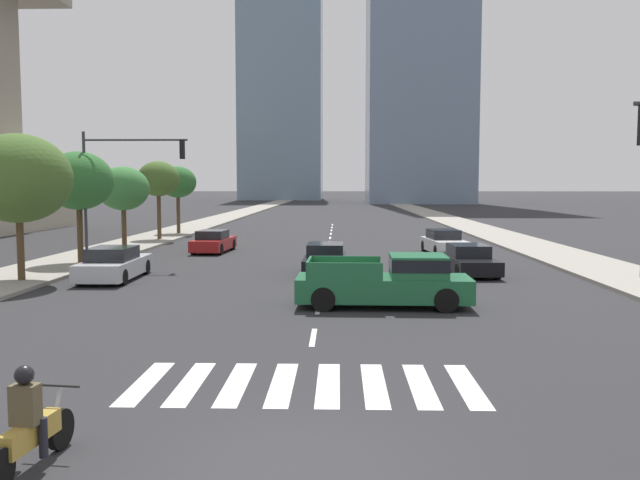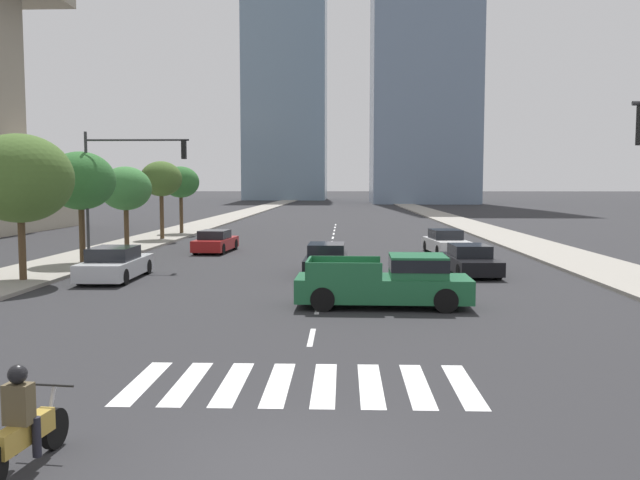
{
  "view_description": "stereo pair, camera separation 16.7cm",
  "coord_description": "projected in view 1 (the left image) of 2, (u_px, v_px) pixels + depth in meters",
  "views": [
    {
      "loc": [
        0.66,
        -8.75,
        3.89
      ],
      "look_at": [
        0.0,
        13.91,
        2.0
      ],
      "focal_mm": 37.2,
      "sensor_mm": 36.0,
      "label": 1
    },
    {
      "loc": [
        0.82,
        -8.74,
        3.89
      ],
      "look_at": [
        0.0,
        13.91,
        2.0
      ],
      "focal_mm": 37.2,
      "sensor_mm": 36.0,
      "label": 2
    }
  ],
  "objects": [
    {
      "name": "motorcycle_trailing",
      "position": [
        30.0,
        429.0,
        8.98
      ],
      "size": [
        0.7,
        2.09,
        1.49
      ],
      "rotation": [
        0.0,
        0.0,
        1.46
      ],
      "color": "black",
      "rests_on": "ground"
    },
    {
      "name": "street_tree_fifth",
      "position": [
        178.0,
        182.0,
        51.37
      ],
      "size": [
        2.85,
        2.85,
        5.17
      ],
      "color": "#4C3823",
      "rests_on": "sidewalk_west"
    },
    {
      "name": "traffic_signal_far",
      "position": [
        122.0,
        173.0,
        31.45
      ],
      "size": [
        5.26,
        0.28,
        6.26
      ],
      "color": "#333335",
      "rests_on": "sidewalk_west"
    },
    {
      "name": "pickup_truck",
      "position": [
        392.0,
        282.0,
        21.12
      ],
      "size": [
        5.56,
        2.15,
        1.67
      ],
      "rotation": [
        0.0,
        0.0,
        -0.02
      ],
      "color": "#1E6038",
      "rests_on": "ground"
    },
    {
      "name": "street_tree_nearest",
      "position": [
        18.0,
        178.0,
        25.8
      ],
      "size": [
        4.09,
        4.09,
        5.74
      ],
      "color": "#4C3823",
      "rests_on": "sidewalk_west"
    },
    {
      "name": "sedan_white_4",
      "position": [
        444.0,
        243.0,
        37.39
      ],
      "size": [
        2.22,
        4.55,
        1.37
      ],
      "rotation": [
        0.0,
        0.0,
        -1.47
      ],
      "color": "silver",
      "rests_on": "ground"
    },
    {
      "name": "ground_plane",
      "position": [
        291.0,
        470.0,
        9.06
      ],
      "size": [
        800.0,
        800.0,
        0.0
      ],
      "primitive_type": "plane",
      "color": "#28282B"
    },
    {
      "name": "sedan_red_1",
      "position": [
        213.0,
        242.0,
        38.3
      ],
      "size": [
        2.04,
        4.44,
        1.29
      ],
      "rotation": [
        0.0,
        0.0,
        1.5
      ],
      "color": "maroon",
      "rests_on": "ground"
    },
    {
      "name": "sedan_black_2",
      "position": [
        469.0,
        260.0,
        28.97
      ],
      "size": [
        1.99,
        4.65,
        1.28
      ],
      "rotation": [
        0.0,
        0.0,
        -1.53
      ],
      "color": "black",
      "rests_on": "ground"
    },
    {
      "name": "street_tree_second",
      "position": [
        78.0,
        181.0,
        31.8
      ],
      "size": [
        3.3,
        3.3,
        5.34
      ],
      "color": "#4C3823",
      "rests_on": "sidewalk_west"
    },
    {
      "name": "sedan_black_3",
      "position": [
        325.0,
        260.0,
        28.79
      ],
      "size": [
        1.86,
        4.66,
        1.34
      ],
      "rotation": [
        0.0,
        0.0,
        -1.58
      ],
      "color": "black",
      "rests_on": "ground"
    },
    {
      "name": "sidewalk_west",
      "position": [
        115.0,
        249.0,
        39.3
      ],
      "size": [
        4.0,
        260.0,
        0.15
      ],
      "primitive_type": "cube",
      "color": "gray",
      "rests_on": "ground"
    },
    {
      "name": "sidewalk_east",
      "position": [
        545.0,
        251.0,
        38.57
      ],
      "size": [
        4.0,
        260.0,
        0.15
      ],
      "primitive_type": "cube",
      "color": "gray",
      "rests_on": "ground"
    },
    {
      "name": "lane_divider_center",
      "position": [
        328.0,
        248.0,
        40.84
      ],
      "size": [
        0.14,
        50.0,
        0.01
      ],
      "color": "silver",
      "rests_on": "ground"
    },
    {
      "name": "street_tree_third",
      "position": [
        123.0,
        189.0,
        38.38
      ],
      "size": [
        2.99,
        2.99,
        4.8
      ],
      "color": "#4C3823",
      "rests_on": "sidewalk_west"
    },
    {
      "name": "office_tower_left_skyline",
      "position": [
        282.0,
        56.0,
        173.3
      ],
      "size": [
        20.97,
        22.24,
        88.03
      ],
      "color": "#7A93A8",
      "rests_on": "ground"
    },
    {
      "name": "sedan_silver_0",
      "position": [
        114.0,
        265.0,
        27.18
      ],
      "size": [
        1.98,
        4.81,
        1.37
      ],
      "rotation": [
        0.0,
        0.0,
        1.59
      ],
      "color": "#B7BABF",
      "rests_on": "ground"
    },
    {
      "name": "crosswalk_near",
      "position": [
        305.0,
        384.0,
        12.95
      ],
      "size": [
        6.75,
        2.91,
        0.01
      ],
      "color": "silver",
      "rests_on": "ground"
    },
    {
      "name": "street_tree_fourth",
      "position": [
        158.0,
        179.0,
        45.85
      ],
      "size": [
        2.86,
        2.86,
        5.38
      ],
      "color": "#4C3823",
      "rests_on": "sidewalk_west"
    }
  ]
}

